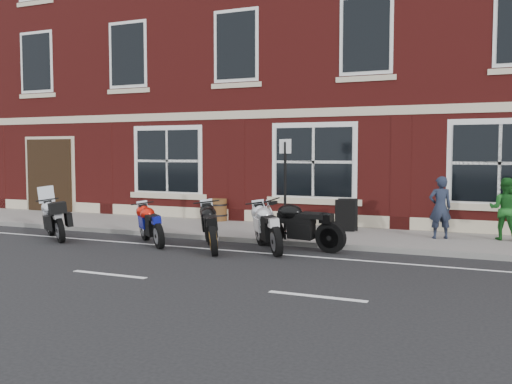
{
  "coord_description": "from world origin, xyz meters",
  "views": [
    {
      "loc": [
        6.65,
        -11.41,
        2.25
      ],
      "look_at": [
        0.94,
        1.6,
        1.26
      ],
      "focal_mm": 40.0,
      "sensor_mm": 36.0,
      "label": 1
    }
  ],
  "objects_px": {
    "barrel_planter": "(217,210)",
    "moto_naked_black": "(298,223)",
    "moto_sport_silver": "(269,226)",
    "a_board_sign": "(346,215)",
    "pedestrian_right": "(505,209)",
    "parking_sign": "(285,182)",
    "moto_sport_red": "(152,223)",
    "pedestrian_left": "(440,207)",
    "moto_touring_silver": "(55,218)",
    "moto_sport_black": "(213,225)"
  },
  "relations": [
    {
      "from": "barrel_planter",
      "to": "moto_naked_black",
      "type": "bearing_deg",
      "value": -40.65
    },
    {
      "from": "moto_sport_silver",
      "to": "a_board_sign",
      "type": "relative_size",
      "value": 2.09
    },
    {
      "from": "pedestrian_right",
      "to": "parking_sign",
      "type": "xyz_separation_m",
      "value": [
        -4.92,
        -2.07,
        0.66
      ]
    },
    {
      "from": "parking_sign",
      "to": "barrel_planter",
      "type": "bearing_deg",
      "value": 156.95
    },
    {
      "from": "moto_sport_red",
      "to": "moto_sport_silver",
      "type": "bearing_deg",
      "value": -41.72
    },
    {
      "from": "moto_sport_red",
      "to": "a_board_sign",
      "type": "bearing_deg",
      "value": -8.72
    },
    {
      "from": "pedestrian_left",
      "to": "pedestrian_right",
      "type": "bearing_deg",
      "value": 171.57
    },
    {
      "from": "parking_sign",
      "to": "moto_naked_black",
      "type": "bearing_deg",
      "value": -28.49
    },
    {
      "from": "moto_sport_silver",
      "to": "barrel_planter",
      "type": "xyz_separation_m",
      "value": [
        -3.26,
        3.71,
        -0.1
      ]
    },
    {
      "from": "moto_touring_silver",
      "to": "moto_sport_silver",
      "type": "xyz_separation_m",
      "value": [
        5.77,
        0.59,
        0.02
      ]
    },
    {
      "from": "moto_touring_silver",
      "to": "moto_naked_black",
      "type": "distance_m",
      "value": 6.42
    },
    {
      "from": "pedestrian_left",
      "to": "a_board_sign",
      "type": "distance_m",
      "value": 2.49
    },
    {
      "from": "pedestrian_right",
      "to": "a_board_sign",
      "type": "xyz_separation_m",
      "value": [
        -3.91,
        -0.07,
        -0.32
      ]
    },
    {
      "from": "pedestrian_left",
      "to": "parking_sign",
      "type": "height_order",
      "value": "parking_sign"
    },
    {
      "from": "moto_sport_black",
      "to": "pedestrian_left",
      "type": "distance_m",
      "value": 5.63
    },
    {
      "from": "moto_sport_red",
      "to": "moto_sport_black",
      "type": "distance_m",
      "value": 1.74
    },
    {
      "from": "moto_sport_silver",
      "to": "moto_naked_black",
      "type": "xyz_separation_m",
      "value": [
        0.57,
        0.42,
        0.04
      ]
    },
    {
      "from": "parking_sign",
      "to": "pedestrian_left",
      "type": "bearing_deg",
      "value": 42.55
    },
    {
      "from": "moto_touring_silver",
      "to": "moto_sport_red",
      "type": "relative_size",
      "value": 1.09
    },
    {
      "from": "pedestrian_left",
      "to": "moto_naked_black",
      "type": "bearing_deg",
      "value": 13.45
    },
    {
      "from": "pedestrian_right",
      "to": "a_board_sign",
      "type": "relative_size",
      "value": 1.72
    },
    {
      "from": "moto_touring_silver",
      "to": "parking_sign",
      "type": "relative_size",
      "value": 0.7
    },
    {
      "from": "moto_sport_black",
      "to": "moto_naked_black",
      "type": "bearing_deg",
      "value": -6.09
    },
    {
      "from": "moto_sport_black",
      "to": "parking_sign",
      "type": "height_order",
      "value": "parking_sign"
    },
    {
      "from": "moto_sport_black",
      "to": "pedestrian_left",
      "type": "height_order",
      "value": "pedestrian_left"
    },
    {
      "from": "moto_naked_black",
      "to": "a_board_sign",
      "type": "distance_m",
      "value": 2.58
    },
    {
      "from": "moto_naked_black",
      "to": "moto_touring_silver",
      "type": "bearing_deg",
      "value": 110.18
    },
    {
      "from": "moto_sport_black",
      "to": "pedestrian_right",
      "type": "distance_m",
      "value": 7.09
    },
    {
      "from": "pedestrian_right",
      "to": "barrel_planter",
      "type": "height_order",
      "value": "pedestrian_right"
    },
    {
      "from": "moto_touring_silver",
      "to": "moto_naked_black",
      "type": "relative_size",
      "value": 0.74
    },
    {
      "from": "moto_sport_black",
      "to": "pedestrian_left",
      "type": "xyz_separation_m",
      "value": [
        4.72,
        3.06,
        0.32
      ]
    },
    {
      "from": "moto_sport_silver",
      "to": "pedestrian_right",
      "type": "relative_size",
      "value": 1.22
    },
    {
      "from": "moto_touring_silver",
      "to": "moto_sport_black",
      "type": "bearing_deg",
      "value": -51.04
    },
    {
      "from": "moto_sport_red",
      "to": "moto_naked_black",
      "type": "height_order",
      "value": "moto_naked_black"
    },
    {
      "from": "moto_sport_silver",
      "to": "pedestrian_right",
      "type": "bearing_deg",
      "value": -4.67
    },
    {
      "from": "moto_touring_silver",
      "to": "a_board_sign",
      "type": "distance_m",
      "value": 7.68
    },
    {
      "from": "pedestrian_left",
      "to": "a_board_sign",
      "type": "bearing_deg",
      "value": -31.33
    },
    {
      "from": "moto_sport_black",
      "to": "barrel_planter",
      "type": "bearing_deg",
      "value": 84.69
    },
    {
      "from": "moto_touring_silver",
      "to": "pedestrian_left",
      "type": "xyz_separation_m",
      "value": [
        9.26,
        3.22,
        0.34
      ]
    },
    {
      "from": "barrel_planter",
      "to": "moto_touring_silver",
      "type": "bearing_deg",
      "value": -120.28
    },
    {
      "from": "moto_touring_silver",
      "to": "moto_sport_black",
      "type": "xyz_separation_m",
      "value": [
        4.55,
        0.16,
        0.02
      ]
    },
    {
      "from": "moto_sport_silver",
      "to": "moto_naked_black",
      "type": "distance_m",
      "value": 0.7
    },
    {
      "from": "moto_naked_black",
      "to": "a_board_sign",
      "type": "relative_size",
      "value": 2.63
    },
    {
      "from": "a_board_sign",
      "to": "barrel_planter",
      "type": "distance_m",
      "value": 4.37
    },
    {
      "from": "moto_sport_silver",
      "to": "barrel_planter",
      "type": "distance_m",
      "value": 4.94
    },
    {
      "from": "moto_naked_black",
      "to": "barrel_planter",
      "type": "bearing_deg",
      "value": 60.49
    },
    {
      "from": "barrel_planter",
      "to": "moto_sport_black",
      "type": "bearing_deg",
      "value": -63.82
    },
    {
      "from": "parking_sign",
      "to": "pedestrian_right",
      "type": "bearing_deg",
      "value": 39.56
    },
    {
      "from": "moto_touring_silver",
      "to": "moto_sport_black",
      "type": "height_order",
      "value": "moto_touring_silver"
    },
    {
      "from": "moto_touring_silver",
      "to": "barrel_planter",
      "type": "distance_m",
      "value": 4.98
    }
  ]
}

